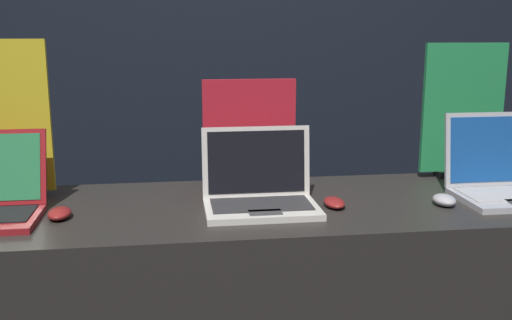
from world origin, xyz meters
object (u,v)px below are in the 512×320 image
at_px(promo_stand_middle, 248,137).
at_px(mouse_back, 444,200).
at_px(mouse_front, 60,213).
at_px(laptop_middle, 258,190).
at_px(mouse_middle, 334,203).
at_px(laptop_back, 500,179).
at_px(promo_stand_back, 463,114).

bearing_deg(promo_stand_middle, mouse_back, -27.27).
xyz_separation_m(mouse_front, laptop_middle, (0.62, 0.03, 0.04)).
distance_m(mouse_middle, promo_stand_middle, 0.41).
xyz_separation_m(laptop_middle, mouse_middle, (0.25, -0.02, -0.05)).
bearing_deg(mouse_front, laptop_middle, 2.33).
height_order(laptop_back, mouse_back, laptop_back).
height_order(mouse_front, promo_stand_back, promo_stand_back).
height_order(laptop_back, promo_stand_back, promo_stand_back).
height_order(mouse_front, laptop_middle, laptop_middle).
height_order(promo_stand_middle, laptop_back, promo_stand_middle).
distance_m(laptop_back, promo_stand_back, 0.35).
relative_size(mouse_back, promo_stand_back, 0.19).
xyz_separation_m(mouse_front, promo_stand_middle, (0.62, 0.28, 0.17)).
distance_m(mouse_front, mouse_middle, 0.87).
xyz_separation_m(mouse_front, promo_stand_back, (1.47, 0.34, 0.23)).
bearing_deg(laptop_back, mouse_front, -178.41).
height_order(laptop_middle, mouse_back, laptop_middle).
bearing_deg(laptop_back, laptop_middle, -178.96).
bearing_deg(mouse_middle, promo_stand_back, 29.68).
height_order(laptop_middle, laptop_back, laptop_back).
height_order(mouse_back, promo_stand_back, promo_stand_back).
distance_m(mouse_back, promo_stand_back, 0.50).
bearing_deg(mouse_middle, promo_stand_middle, 131.30).
bearing_deg(mouse_back, mouse_middle, 174.74).
bearing_deg(mouse_middle, mouse_back, -5.26).
xyz_separation_m(promo_stand_middle, promo_stand_back, (0.85, 0.06, 0.06)).
bearing_deg(laptop_middle, promo_stand_middle, 90.00).
height_order(laptop_middle, mouse_middle, laptop_middle).
xyz_separation_m(mouse_front, mouse_back, (1.23, -0.03, 0.00)).
relative_size(mouse_front, promo_stand_middle, 0.28).
xyz_separation_m(mouse_front, mouse_middle, (0.87, 0.00, -0.00)).
bearing_deg(laptop_back, mouse_back, -163.13).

